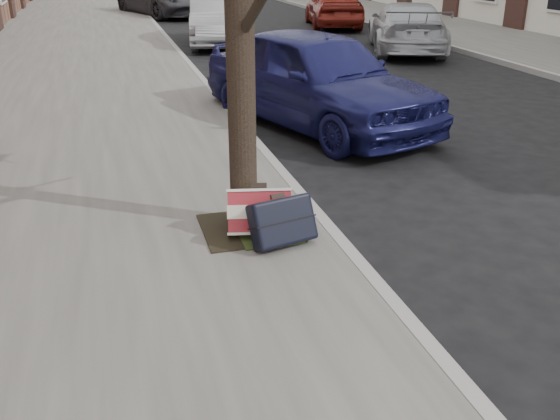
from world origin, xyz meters
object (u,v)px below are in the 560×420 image
object	(u,v)px
suitcase_red	(260,212)
suitcase_navy	(282,221)
car_near_front	(317,78)
car_near_mid	(217,19)

from	to	relation	value
suitcase_red	suitcase_navy	xyz separation A→B (m)	(0.14, -0.26, 0.01)
suitcase_navy	car_near_front	distance (m)	4.44
suitcase_navy	car_near_mid	xyz separation A→B (m)	(1.85, 13.03, 0.34)
suitcase_red	suitcase_navy	size ratio (longest dim) A/B	0.98
car_near_mid	suitcase_navy	bearing A→B (deg)	-88.07
car_near_front	car_near_mid	size ratio (longest dim) A/B	1.04
suitcase_red	suitcase_navy	bearing A→B (deg)	-50.07
suitcase_red	car_near_mid	distance (m)	12.93
car_near_front	car_near_mid	world-z (taller)	car_near_front
suitcase_red	car_near_mid	xyz separation A→B (m)	(1.99, 12.77, 0.34)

